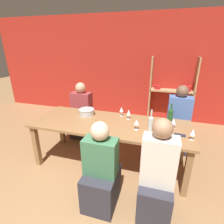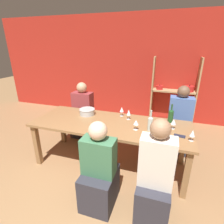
# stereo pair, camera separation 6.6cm
# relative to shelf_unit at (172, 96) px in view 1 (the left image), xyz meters

# --- Properties ---
(wall_back_red) EXTENTS (8.80, 0.06, 2.70)m
(wall_back_red) POSITION_rel_shelf_unit_xyz_m (-0.89, 0.20, 0.63)
(wall_back_red) COLOR red
(wall_back_red) RESTS_ON ground_plane
(shelf_unit) EXTENTS (1.08, 0.30, 1.68)m
(shelf_unit) POSITION_rel_shelf_unit_xyz_m (0.00, 0.00, 0.00)
(shelf_unit) COLOR tan
(shelf_unit) RESTS_ON ground_plane
(dining_table) EXTENTS (2.51, 0.93, 0.78)m
(dining_table) POSITION_rel_shelf_unit_xyz_m (-0.99, -2.12, -0.03)
(dining_table) COLOR olive
(dining_table) RESTS_ON ground_plane
(mixing_bowl) EXTENTS (0.28, 0.28, 0.11)m
(mixing_bowl) POSITION_rel_shelf_unit_xyz_m (-1.49, -1.92, 0.12)
(mixing_bowl) COLOR #B7BABC
(mixing_bowl) RESTS_ON dining_table
(wine_bottle_green) EXTENTS (0.07, 0.07, 0.31)m
(wine_bottle_green) POSITION_rel_shelf_unit_xyz_m (-0.35, -2.20, 0.18)
(wine_bottle_green) COLOR #B2C6C1
(wine_bottle_green) RESTS_ON dining_table
(wine_bottle_dark) EXTENTS (0.08, 0.08, 0.31)m
(wine_bottle_dark) POSITION_rel_shelf_unit_xyz_m (-0.07, -1.80, 0.18)
(wine_bottle_dark) COLOR #1E4C23
(wine_bottle_dark) RESTS_ON dining_table
(wine_glass_red_a) EXTENTS (0.08, 0.08, 0.16)m
(wine_glass_red_a) POSITION_rel_shelf_unit_xyz_m (-0.55, -2.23, 0.17)
(wine_glass_red_a) COLOR white
(wine_glass_red_a) RESTS_ON dining_table
(wine_glass_white_a) EXTENTS (0.07, 0.07, 0.17)m
(wine_glass_white_a) POSITION_rel_shelf_unit_xyz_m (-0.89, -1.79, 0.17)
(wine_glass_white_a) COLOR white
(wine_glass_white_a) RESTS_ON dining_table
(wine_glass_red_b) EXTENTS (0.08, 0.08, 0.16)m
(wine_glass_red_b) POSITION_rel_shelf_unit_xyz_m (-0.03, -2.03, 0.17)
(wine_glass_red_b) COLOR white
(wine_glass_red_b) RESTS_ON dining_table
(wine_glass_red_c) EXTENTS (0.07, 0.07, 0.16)m
(wine_glass_red_c) POSITION_rel_shelf_unit_xyz_m (0.20, -2.32, 0.16)
(wine_glass_red_c) COLOR white
(wine_glass_red_c) RESTS_ON dining_table
(wine_glass_red_d) EXTENTS (0.07, 0.07, 0.17)m
(wine_glass_red_d) POSITION_rel_shelf_unit_xyz_m (-0.74, -1.89, 0.17)
(wine_glass_red_d) COLOR white
(wine_glass_red_d) RESTS_ON dining_table
(wine_glass_red_e) EXTENTS (0.07, 0.07, 0.15)m
(wine_glass_red_e) POSITION_rel_shelf_unit_xyz_m (-0.18, -2.37, 0.16)
(wine_glass_red_e) COLOR white
(wine_glass_red_e) RESTS_ON dining_table
(cell_phone) EXTENTS (0.16, 0.09, 0.01)m
(cell_phone) POSITION_rel_shelf_unit_xyz_m (0.06, -2.24, 0.06)
(cell_phone) COLOR #1E2338
(cell_phone) RESTS_ON dining_table
(person_near_a) EXTENTS (0.38, 0.48, 1.26)m
(person_near_a) POSITION_rel_shelf_unit_xyz_m (-0.19, -2.88, -0.25)
(person_near_a) COLOR #2D2D38
(person_near_a) RESTS_ON ground_plane
(person_far_a) EXTENTS (0.43, 0.54, 1.21)m
(person_far_a) POSITION_rel_shelf_unit_xyz_m (-1.89, -1.30, -0.28)
(person_far_a) COLOR #2D2D38
(person_far_a) RESTS_ON ground_plane
(person_near_b) EXTENTS (0.40, 0.50, 1.17)m
(person_near_b) POSITION_rel_shelf_unit_xyz_m (-0.86, -2.94, -0.29)
(person_near_b) COLOR #2D2D38
(person_near_b) RESTS_ON ground_plane
(person_far_b) EXTENTS (0.42, 0.52, 1.28)m
(person_far_b) POSITION_rel_shelf_unit_xyz_m (0.11, -1.29, -0.25)
(person_far_b) COLOR #2D2D38
(person_far_b) RESTS_ON ground_plane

